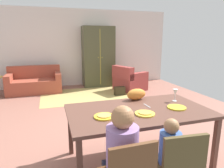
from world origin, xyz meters
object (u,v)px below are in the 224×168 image
object	(u,v)px
dining_table	(139,114)
plate_near_woman	(177,107)
wine_glass	(175,93)
plate_near_child	(145,114)
person_child	(168,162)
person_man	(121,164)
cat	(136,94)
armoire	(98,57)
plate_near_man	(104,117)
armchair	(129,81)
dining_chair_child	(177,167)
couch	(35,83)
handbag	(120,91)

from	to	relation	value
dining_table	plate_near_woman	xyz separation A→B (m)	(0.51, -0.10, 0.07)
wine_glass	plate_near_child	bearing A→B (deg)	-151.81
person_child	plate_near_child	bearing A→B (deg)	90.28
plate_near_child	dining_table	bearing A→B (deg)	90.00
plate_near_child	person_man	size ratio (longest dim) A/B	0.23
dining_table	cat	distance (m)	0.48
plate_near_child	person_man	xyz separation A→B (m)	(-0.51, -0.53, -0.26)
person_child	cat	bearing A→B (deg)	82.68
plate_near_child	person_child	distance (m)	0.64
dining_table	armoire	world-z (taller)	armoire
plate_near_man	armoire	size ratio (longest dim) A/B	0.12
armchair	wine_glass	bearing A→B (deg)	-101.33
person_man	cat	world-z (taller)	person_man
plate_near_child	dining_chair_child	size ratio (longest dim) A/B	0.29
plate_near_woman	person_man	size ratio (longest dim) A/B	0.23
couch	armchair	world-z (taller)	same
dining_table	person_child	bearing A→B (deg)	-89.79
plate_near_man	dining_chair_child	size ratio (longest dim) A/B	0.29
dining_table	plate_near_man	distance (m)	0.53
plate_near_woman	dining_chair_child	xyz separation A→B (m)	(-0.52, -0.79, -0.28)
dining_table	wine_glass	world-z (taller)	wine_glass
dining_table	cat	world-z (taller)	cat
plate_near_woman	person_man	world-z (taller)	person_man
plate_near_man	plate_near_child	bearing A→B (deg)	-6.67
plate_near_man	armchair	distance (m)	4.33
couch	plate_near_man	bearing A→B (deg)	-76.70
armchair	plate_near_child	bearing A→B (deg)	-109.46
armchair	handbag	bearing A→B (deg)	-136.13
person_man	handbag	world-z (taller)	person_man
plate_near_man	dining_chair_child	world-z (taller)	dining_chair_child
handbag	plate_near_child	bearing A→B (deg)	-104.43
wine_glass	armchair	world-z (taller)	wine_glass
dining_chair_child	handbag	world-z (taller)	dining_chair_child
dining_table	armoire	distance (m)	4.74
plate_near_woman	dining_chair_child	distance (m)	0.98
person_man	couch	xyz separation A→B (m)	(-1.07, 5.13, -0.21)
dining_chair_child	handbag	distance (m)	4.26
couch	handbag	xyz separation A→B (m)	(2.47, -1.16, -0.17)
plate_near_woman	person_man	xyz separation A→B (m)	(-1.03, -0.61, -0.26)
plate_near_woman	armoire	size ratio (longest dim) A/B	0.12
dining_chair_child	armoire	bearing A→B (deg)	83.99
plate_near_man	armchair	bearing A→B (deg)	63.82
plate_near_man	dining_chair_child	xyz separation A→B (m)	(0.51, -0.77, -0.28)
dining_table	couch	size ratio (longest dim) A/B	1.15
person_child	armoire	world-z (taller)	armoire
person_man	armoire	xyz separation A→B (m)	(1.09, 5.41, 0.54)
cat	handbag	world-z (taller)	cat
plate_near_woman	dining_table	bearing A→B (deg)	168.97
plate_near_man	plate_near_child	size ratio (longest dim) A/B	1.00
dining_table	dining_chair_child	world-z (taller)	dining_chair_child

